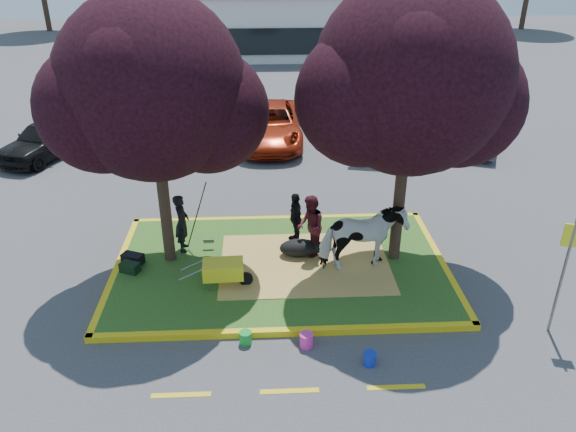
{
  "coord_description": "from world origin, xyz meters",
  "views": [
    {
      "loc": [
        -0.41,
        -11.96,
        7.64
      ],
      "look_at": [
        0.2,
        0.5,
        1.24
      ],
      "focal_mm": 35.0,
      "sensor_mm": 36.0,
      "label": 1
    }
  ],
  "objects_px": {
    "cow": "(362,239)",
    "car_silver": "(135,128)",
    "bucket_blue": "(370,359)",
    "wheelbarrow": "(224,270)",
    "bucket_pink": "(307,340)",
    "bucket_green": "(246,338)",
    "handler": "(182,223)",
    "sign_post": "(566,262)",
    "car_black": "(46,138)",
    "calf": "(299,248)"
  },
  "relations": [
    {
      "from": "car_silver",
      "to": "bucket_green",
      "type": "bearing_deg",
      "value": 91.86
    },
    {
      "from": "sign_post",
      "to": "bucket_pink",
      "type": "bearing_deg",
      "value": -162.51
    },
    {
      "from": "bucket_pink",
      "to": "bucket_blue",
      "type": "bearing_deg",
      "value": -26.39
    },
    {
      "from": "calf",
      "to": "bucket_blue",
      "type": "relative_size",
      "value": 3.7
    },
    {
      "from": "handler",
      "to": "sign_post",
      "type": "height_order",
      "value": "sign_post"
    },
    {
      "from": "sign_post",
      "to": "bucket_green",
      "type": "distance_m",
      "value": 6.64
    },
    {
      "from": "car_black",
      "to": "handler",
      "type": "bearing_deg",
      "value": -27.88
    },
    {
      "from": "sign_post",
      "to": "car_black",
      "type": "distance_m",
      "value": 17.87
    },
    {
      "from": "handler",
      "to": "bucket_green",
      "type": "bearing_deg",
      "value": -157.73
    },
    {
      "from": "bucket_green",
      "to": "car_silver",
      "type": "distance_m",
      "value": 13.08
    },
    {
      "from": "handler",
      "to": "sign_post",
      "type": "relative_size",
      "value": 0.56
    },
    {
      "from": "handler",
      "to": "bucket_green",
      "type": "height_order",
      "value": "handler"
    },
    {
      "from": "calf",
      "to": "car_silver",
      "type": "height_order",
      "value": "car_silver"
    },
    {
      "from": "handler",
      "to": "bucket_green",
      "type": "relative_size",
      "value": 5.54
    },
    {
      "from": "wheelbarrow",
      "to": "bucket_blue",
      "type": "xyz_separation_m",
      "value": [
        2.97,
        -2.67,
        -0.45
      ]
    },
    {
      "from": "wheelbarrow",
      "to": "car_silver",
      "type": "distance_m",
      "value": 11.09
    },
    {
      "from": "sign_post",
      "to": "handler",
      "type": "bearing_deg",
      "value": 170.94
    },
    {
      "from": "bucket_pink",
      "to": "handler",
      "type": "bearing_deg",
      "value": 127.33
    },
    {
      "from": "calf",
      "to": "bucket_blue",
      "type": "height_order",
      "value": "calf"
    },
    {
      "from": "car_black",
      "to": "bucket_blue",
      "type": "bearing_deg",
      "value": -26.1
    },
    {
      "from": "bucket_blue",
      "to": "bucket_pink",
      "type": "bearing_deg",
      "value": 153.61
    },
    {
      "from": "cow",
      "to": "sign_post",
      "type": "xyz_separation_m",
      "value": [
        3.66,
        -2.39,
        0.72
      ]
    },
    {
      "from": "bucket_green",
      "to": "bucket_pink",
      "type": "relative_size",
      "value": 0.91
    },
    {
      "from": "bucket_blue",
      "to": "wheelbarrow",
      "type": "bearing_deg",
      "value": 138.09
    },
    {
      "from": "bucket_blue",
      "to": "sign_post",
      "type": "bearing_deg",
      "value": 12.02
    },
    {
      "from": "calf",
      "to": "cow",
      "type": "bearing_deg",
      "value": -45.33
    },
    {
      "from": "sign_post",
      "to": "bucket_blue",
      "type": "relative_size",
      "value": 10.08
    },
    {
      "from": "cow",
      "to": "car_silver",
      "type": "xyz_separation_m",
      "value": [
        -7.32,
        9.78,
        -0.35
      ]
    },
    {
      "from": "handler",
      "to": "wheelbarrow",
      "type": "relative_size",
      "value": 0.92
    },
    {
      "from": "calf",
      "to": "handler",
      "type": "relative_size",
      "value": 0.65
    },
    {
      "from": "cow",
      "to": "car_silver",
      "type": "relative_size",
      "value": 0.51
    },
    {
      "from": "car_black",
      "to": "cow",
      "type": "bearing_deg",
      "value": -16.06
    },
    {
      "from": "sign_post",
      "to": "bucket_pink",
      "type": "relative_size",
      "value": 9.01
    },
    {
      "from": "calf",
      "to": "sign_post",
      "type": "xyz_separation_m",
      "value": [
        5.13,
        -3.1,
        1.35
      ]
    },
    {
      "from": "calf",
      "to": "car_silver",
      "type": "xyz_separation_m",
      "value": [
        -5.85,
        9.06,
        0.29
      ]
    },
    {
      "from": "calf",
      "to": "bucket_pink",
      "type": "bearing_deg",
      "value": -110.72
    },
    {
      "from": "car_silver",
      "to": "calf",
      "type": "bearing_deg",
      "value": 104.44
    },
    {
      "from": "cow",
      "to": "bucket_green",
      "type": "height_order",
      "value": "cow"
    },
    {
      "from": "bucket_blue",
      "to": "car_silver",
      "type": "bearing_deg",
      "value": 118.18
    },
    {
      "from": "wheelbarrow",
      "to": "bucket_pink",
      "type": "xyz_separation_m",
      "value": [
        1.78,
        -2.07,
        -0.43
      ]
    },
    {
      "from": "bucket_green",
      "to": "bucket_pink",
      "type": "distance_m",
      "value": 1.26
    },
    {
      "from": "cow",
      "to": "sign_post",
      "type": "distance_m",
      "value": 4.42
    },
    {
      "from": "sign_post",
      "to": "car_black",
      "type": "xyz_separation_m",
      "value": [
        -14.02,
        11.02,
        -1.03
      ]
    },
    {
      "from": "handler",
      "to": "sign_post",
      "type": "xyz_separation_m",
      "value": [
        8.12,
        -3.57,
        0.79
      ]
    },
    {
      "from": "car_black",
      "to": "car_silver",
      "type": "height_order",
      "value": "car_black"
    },
    {
      "from": "bucket_green",
      "to": "car_silver",
      "type": "relative_size",
      "value": 0.07
    },
    {
      "from": "sign_post",
      "to": "bucket_blue",
      "type": "distance_m",
      "value": 4.39
    },
    {
      "from": "handler",
      "to": "bucket_pink",
      "type": "xyz_separation_m",
      "value": [
        2.92,
        -3.82,
        -0.77
      ]
    },
    {
      "from": "calf",
      "to": "wheelbarrow",
      "type": "xyz_separation_m",
      "value": [
        -1.85,
        -1.28,
        0.22
      ]
    },
    {
      "from": "bucket_pink",
      "to": "wheelbarrow",
      "type": "bearing_deg",
      "value": 130.57
    }
  ]
}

